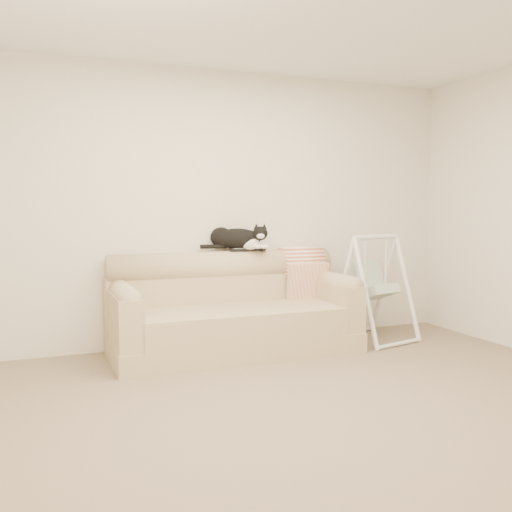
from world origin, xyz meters
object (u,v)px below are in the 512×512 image
Objects in this scene: sofa at (232,313)px; remote_b at (257,249)px; tuxedo_cat at (237,238)px; baby_swing at (374,287)px; remote_a at (239,250)px.

remote_b is at bearing 34.64° from sofa.
sofa is 12.77× the size of remote_b.
remote_b is 0.22m from tuxedo_cat.
tuxedo_cat is at bearing 169.96° from remote_b.
sofa is 1.46m from baby_swing.
tuxedo_cat is at bearing 96.35° from remote_a.
tuxedo_cat is 0.60× the size of baby_swing.
baby_swing reaches higher than remote_b.
sofa is 0.62m from remote_a.
sofa is 0.69m from remote_b.
remote_b is 0.16× the size of baby_swing.
sofa is 2.09× the size of baby_swing.
remote_a reaches higher than sofa.
baby_swing reaches higher than sofa.
baby_swing is (1.45, -0.10, 0.17)m from sofa.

